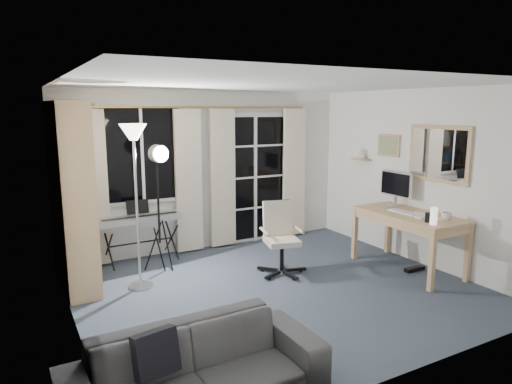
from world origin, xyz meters
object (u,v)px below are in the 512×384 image
bookshelf (69,203)px  office_chair (279,231)px  torchiere_lamp (134,157)px  monitor (396,185)px  studio_light (159,169)px  keyboard_piano (140,220)px  sofa (196,358)px  mug (447,215)px  desk (409,220)px

bookshelf → office_chair: bearing=-17.7°
torchiere_lamp → monitor: torchiere_lamp is taller
bookshelf → torchiere_lamp: (0.71, -0.31, 0.53)m
bookshelf → studio_light: 1.15m
bookshelf → office_chair: bookshelf is taller
keyboard_piano → office_chair: 1.92m
studio_light → sofa: size_ratio=0.90×
sofa → torchiere_lamp: bearing=83.8°
office_chair → mug: office_chair is taller
torchiere_lamp → keyboard_piano: size_ratio=1.69×
desk → office_chair: bearing=153.9°
bookshelf → monitor: bookshelf is taller
keyboard_piano → monitor: bearing=-26.3°
bookshelf → desk: (4.01, -1.41, -0.37)m
office_chair → keyboard_piano: bearing=156.6°
office_chair → monitor: size_ratio=1.68×
desk → sofa: desk is taller
monitor → mug: monitor is taller
studio_light → monitor: 3.29m
sofa → mug: bearing=11.6°
torchiere_lamp → sofa: bearing=-95.1°
desk → monitor: size_ratio=2.60×
mug → sofa: mug is taller
bookshelf → mug: bearing=-27.9°
desk → sofa: bearing=-159.2°
studio_light → desk: studio_light is taller
office_chair → monitor: 1.84m
torchiere_lamp → studio_light: (0.40, 0.39, -0.20)m
bookshelf → desk: size_ratio=1.53×
bookshelf → keyboard_piano: 1.15m
studio_light → mug: studio_light is taller
desk → mug: 0.53m
bookshelf → torchiere_lamp: 0.93m
keyboard_piano → monitor: 3.61m
studio_light → sofa: 3.05m
torchiere_lamp → office_chair: size_ratio=2.09×
bookshelf → studio_light: bookshelf is taller
office_chair → monitor: (1.73, -0.31, 0.52)m
desk → monitor: monitor is taller
desk → mug: (0.10, -0.50, 0.16)m
studio_light → office_chair: bearing=-40.1°
bookshelf → office_chair: 2.60m
monitor → sofa: bearing=-154.3°
torchiere_lamp → bookshelf: bearing=156.0°
bookshelf → studio_light: (1.10, 0.08, 0.33)m
mug → keyboard_piano: bearing=142.5°
desk → mug: size_ratio=11.41×
torchiere_lamp → desk: 3.60m
keyboard_piano → mug: 3.99m
bookshelf → desk: bearing=-22.4°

